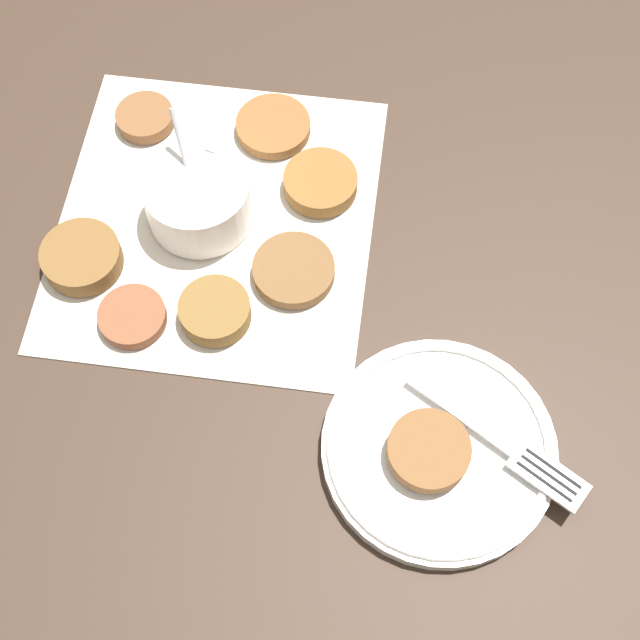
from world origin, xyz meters
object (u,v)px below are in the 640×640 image
at_px(fritter_on_plate, 429,451).
at_px(fork, 513,451).
at_px(sauce_bowl, 199,200).
at_px(serving_plate, 439,449).

height_order(fritter_on_plate, fork, fritter_on_plate).
height_order(sauce_bowl, serving_plate, sauce_bowl).
bearing_deg(fritter_on_plate, sauce_bowl, 58.15).
relative_size(sauce_bowl, fork, 0.65).
xyz_separation_m(fritter_on_plate, fork, (0.02, -0.07, -0.01)).
bearing_deg(sauce_bowl, serving_plate, -119.48).
distance_m(serving_plate, fritter_on_plate, 0.02).
distance_m(sauce_bowl, serving_plate, 0.33).
distance_m(serving_plate, fork, 0.06).
xyz_separation_m(sauce_bowl, fritter_on_plate, (-0.17, -0.28, 0.00)).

